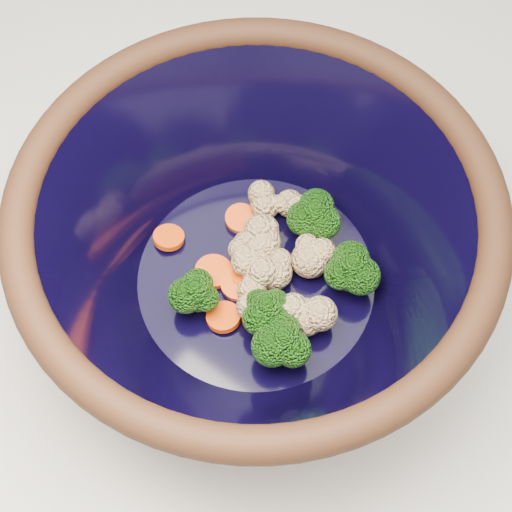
% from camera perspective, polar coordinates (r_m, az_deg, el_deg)
% --- Properties ---
extents(ground, '(3.00, 3.00, 0.00)m').
position_cam_1_polar(ground, '(1.53, -0.11, -19.11)').
color(ground, '#9E7A54').
rests_on(ground, ground).
extents(counter, '(1.20, 1.20, 0.90)m').
position_cam_1_polar(counter, '(1.09, -0.16, -15.30)').
color(counter, silver).
rests_on(counter, ground).
extents(mixing_bowl, '(0.39, 0.39, 0.17)m').
position_cam_1_polar(mixing_bowl, '(0.59, -0.00, 0.75)').
color(mixing_bowl, black).
rests_on(mixing_bowl, counter).
extents(vegetable_pile, '(0.19, 0.16, 0.05)m').
position_cam_1_polar(vegetable_pile, '(0.62, 1.84, -1.33)').
color(vegetable_pile, '#608442').
rests_on(vegetable_pile, mixing_bowl).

